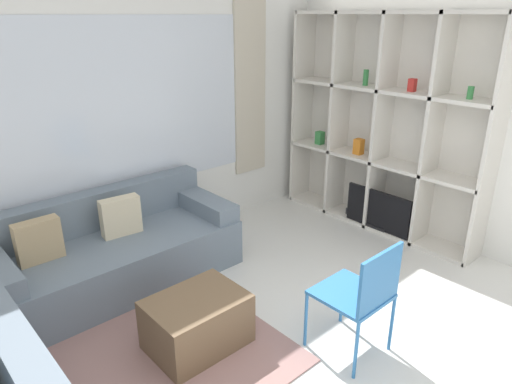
% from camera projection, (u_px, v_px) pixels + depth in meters
% --- Properties ---
extents(wall_back, '(6.09, 0.11, 2.70)m').
position_uv_depth(wall_back, '(125.00, 117.00, 4.26)').
color(wall_back, white).
rests_on(wall_back, ground_plane).
extents(wall_right, '(0.07, 4.00, 2.70)m').
position_uv_depth(wall_right, '(405.00, 106.00, 4.82)').
color(wall_right, white).
rests_on(wall_right, ground_plane).
extents(area_rug, '(2.22, 1.95, 0.01)m').
position_uv_depth(area_rug, '(108.00, 363.00, 3.15)').
color(area_rug, gray).
rests_on(area_rug, ground_plane).
extents(shelving_unit, '(0.36, 2.33, 2.29)m').
position_uv_depth(shelving_unit, '(384.00, 129.00, 4.87)').
color(shelving_unit, silver).
rests_on(shelving_unit, ground_plane).
extents(couch_main, '(2.12, 0.89, 0.78)m').
position_uv_depth(couch_main, '(114.00, 253.00, 4.01)').
color(couch_main, slate).
rests_on(couch_main, ground_plane).
extents(ottoman, '(0.68, 0.50, 0.40)m').
position_uv_depth(ottoman, '(197.00, 322.00, 3.25)').
color(ottoman, brown).
rests_on(ottoman, ground_plane).
extents(folding_chair, '(0.44, 0.46, 0.86)m').
position_uv_depth(folding_chair, '(362.00, 291.00, 3.06)').
color(folding_chair, '#3375B7').
rests_on(folding_chair, ground_plane).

